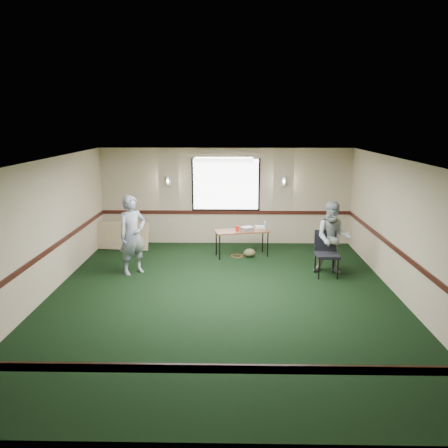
{
  "coord_description": "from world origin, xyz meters",
  "views": [
    {
      "loc": [
        0.18,
        -8.07,
        3.43
      ],
      "look_at": [
        0.0,
        1.3,
        1.2
      ],
      "focal_mm": 35.0,
      "sensor_mm": 36.0,
      "label": 1
    }
  ],
  "objects_px": {
    "conference_chair": "(326,249)",
    "person_right": "(333,238)",
    "folding_table": "(242,232)",
    "person_left": "(132,235)",
    "projector": "(247,229)"
  },
  "relations": [
    {
      "from": "folding_table",
      "to": "person_left",
      "type": "bearing_deg",
      "value": -164.99
    },
    {
      "from": "folding_table",
      "to": "person_left",
      "type": "height_order",
      "value": "person_left"
    },
    {
      "from": "folding_table",
      "to": "conference_chair",
      "type": "distance_m",
      "value": 2.32
    },
    {
      "from": "folding_table",
      "to": "person_right",
      "type": "height_order",
      "value": "person_right"
    },
    {
      "from": "projector",
      "to": "person_left",
      "type": "xyz_separation_m",
      "value": [
        -2.64,
        -1.32,
        0.17
      ]
    },
    {
      "from": "conference_chair",
      "to": "person_right",
      "type": "bearing_deg",
      "value": 35.36
    },
    {
      "from": "folding_table",
      "to": "person_right",
      "type": "relative_size",
      "value": 0.88
    },
    {
      "from": "folding_table",
      "to": "projector",
      "type": "relative_size",
      "value": 4.97
    },
    {
      "from": "conference_chair",
      "to": "person_right",
      "type": "relative_size",
      "value": 0.61
    },
    {
      "from": "folding_table",
      "to": "person_left",
      "type": "relative_size",
      "value": 0.81
    },
    {
      "from": "folding_table",
      "to": "projector",
      "type": "height_order",
      "value": "projector"
    },
    {
      "from": "person_left",
      "to": "projector",
      "type": "bearing_deg",
      "value": -14.14
    },
    {
      "from": "projector",
      "to": "person_left",
      "type": "distance_m",
      "value": 2.95
    },
    {
      "from": "conference_chair",
      "to": "person_left",
      "type": "relative_size",
      "value": 0.56
    },
    {
      "from": "person_left",
      "to": "person_right",
      "type": "distance_m",
      "value": 4.55
    }
  ]
}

